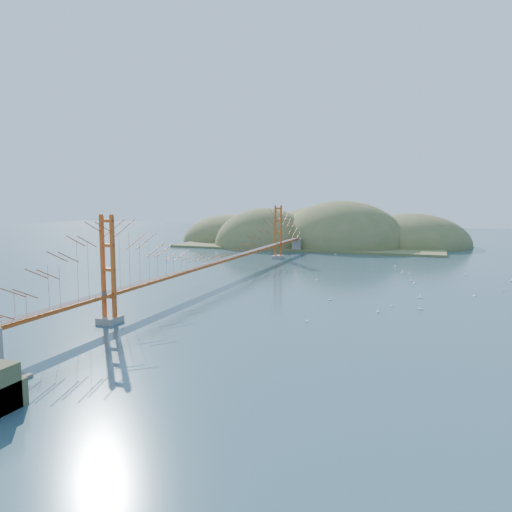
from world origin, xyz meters
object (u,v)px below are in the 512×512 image
(bridge, at_px, (223,237))
(sailboat_2, at_px, (420,308))
(sailboat_0, at_px, (378,311))
(sailboat_1, at_px, (414,282))

(bridge, height_order, sailboat_2, bridge)
(sailboat_0, relative_size, sailboat_2, 0.92)
(bridge, bearing_deg, sailboat_1, 13.51)
(bridge, xyz_separation_m, sailboat_0, (26.53, -15.17, -6.86))
(bridge, height_order, sailboat_1, bridge)
(bridge, relative_size, sailboat_1, 143.36)
(sailboat_0, bearing_deg, bridge, 150.25)
(sailboat_2, bearing_deg, sailboat_1, 94.50)
(sailboat_0, xyz_separation_m, sailboat_1, (3.10, 22.29, -0.00))
(sailboat_0, bearing_deg, sailboat_1, 82.08)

